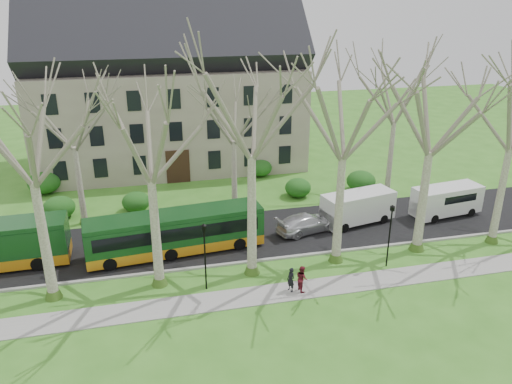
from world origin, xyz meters
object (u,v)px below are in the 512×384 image
(bus_follow, at_px, (176,232))
(sedan, at_px, (307,223))
(van_b, at_px, (446,201))
(pedestrian_b, at_px, (302,278))
(pedestrian_a, at_px, (291,280))
(van_a, at_px, (358,208))

(bus_follow, xyz_separation_m, sedan, (9.80, 0.95, -0.80))
(sedan, bearing_deg, van_b, -104.70)
(van_b, height_order, pedestrian_b, van_b)
(sedan, relative_size, van_b, 0.86)
(van_b, bearing_deg, bus_follow, 176.12)
(sedan, bearing_deg, bus_follow, 79.53)
(bus_follow, distance_m, van_b, 21.74)
(bus_follow, height_order, pedestrian_a, bus_follow)
(van_b, distance_m, pedestrian_a, 17.29)
(van_a, bearing_deg, pedestrian_b, -143.21)
(van_a, bearing_deg, bus_follow, 174.31)
(van_b, bearing_deg, pedestrian_a, -160.30)
(van_a, distance_m, van_b, 7.56)
(van_b, relative_size, pedestrian_a, 3.64)
(sedan, xyz_separation_m, pedestrian_b, (-2.86, -7.60, 0.12))
(bus_follow, bearing_deg, pedestrian_b, -49.32)
(van_a, bearing_deg, sedan, 175.32)
(bus_follow, relative_size, pedestrian_b, 7.33)
(pedestrian_a, relative_size, pedestrian_b, 0.94)
(pedestrian_b, bearing_deg, van_a, -48.92)
(sedan, distance_m, pedestrian_b, 8.12)
(sedan, distance_m, van_a, 4.41)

